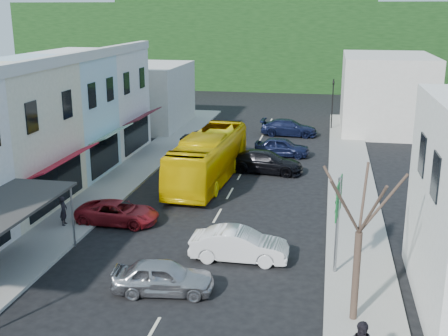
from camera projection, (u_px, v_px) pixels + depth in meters
ground at (201, 244)px, 27.42m from camera, size 120.00×120.00×0.00m
sidewalk_left at (127, 177)px, 38.19m from camera, size 3.00×52.00×0.15m
sidewalk_right at (352, 189)px, 35.51m from camera, size 3.00×52.00×0.15m
shopfront_row at (14, 133)px, 33.28m from camera, size 8.25×30.00×8.00m
distant_block_left at (143, 96)px, 54.27m from camera, size 8.00×10.00×6.00m
distant_block_right at (386, 92)px, 52.86m from camera, size 8.00×12.00×7.00m
hillside at (285, 38)px, 87.37m from camera, size 80.00×26.00×14.00m
bus at (209, 159)px, 37.05m from camera, size 3.09×11.71×3.10m
car_silver at (163, 277)px, 22.55m from camera, size 4.59×2.34×1.40m
car_white at (239, 246)px, 25.52m from camera, size 4.41×1.82×1.40m
car_red at (118, 211)px, 29.90m from camera, size 4.62×1.96×1.40m
car_black_near at (266, 163)px, 39.31m from camera, size 4.69×2.37×1.40m
car_navy_mid at (282, 147)px, 43.67m from camera, size 4.53×2.13×1.40m
car_black_far at (210, 142)px, 45.43m from camera, size 4.43×1.88×1.40m
car_navy_far at (289, 128)px, 50.73m from camera, size 4.57×2.02×1.40m
pedestrian_left at (63, 209)px, 29.27m from camera, size 0.50×0.66×1.70m
direction_sign at (337, 227)px, 23.66m from camera, size 0.66×2.03×4.39m
street_tree at (359, 232)px, 19.65m from camera, size 2.75×2.75×7.08m
traffic_signal at (332, 105)px, 52.81m from camera, size 1.09×1.27×4.80m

